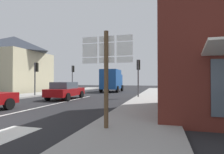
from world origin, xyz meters
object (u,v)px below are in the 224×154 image
object	(u,v)px
delivery_truck	(112,80)
traffic_light_near_left	(36,71)
sedan_far	(65,90)
route_sign_post	(106,69)
traffic_light_near_right	(138,70)
traffic_light_far_left	(73,72)

from	to	relation	value
delivery_truck	traffic_light_near_left	xyz separation A→B (m)	(-5.32, -9.01, 0.85)
sedan_far	route_sign_post	xyz separation A→B (m)	(6.31, -8.56, 1.24)
route_sign_post	traffic_light_near_left	size ratio (longest dim) A/B	0.95
sedan_far	delivery_truck	world-z (taller)	delivery_truck
traffic_light_near_right	traffic_light_far_left	distance (m)	12.03
route_sign_post	traffic_light_near_right	size ratio (longest dim) A/B	0.92
sedan_far	traffic_light_near_left	size ratio (longest dim) A/B	1.26
sedan_far	traffic_light_far_left	distance (m)	10.31
route_sign_post	traffic_light_far_left	xyz separation A→B (m)	(-10.41, 17.82, 0.70)
traffic_light_near_right	traffic_light_near_left	size ratio (longest dim) A/B	1.03
route_sign_post	traffic_light_near_left	bearing A→B (deg)	136.06
sedan_far	route_sign_post	distance (m)	10.71
route_sign_post	traffic_light_far_left	world-z (taller)	traffic_light_far_left
sedan_far	traffic_light_far_left	size ratio (longest dim) A/B	1.16
sedan_far	traffic_light_near_left	bearing A→B (deg)	160.25
traffic_light_near_left	traffic_light_far_left	xyz separation A→B (m)	(0.00, 7.78, 0.21)
traffic_light_near_left	traffic_light_far_left	distance (m)	7.79
traffic_light_near_left	traffic_light_far_left	size ratio (longest dim) A/B	0.92
sedan_far	traffic_light_near_left	world-z (taller)	traffic_light_near_left
delivery_truck	traffic_light_near_right	world-z (taller)	traffic_light_near_right
traffic_light_near_left	sedan_far	bearing A→B (deg)	-19.75
delivery_truck	route_sign_post	distance (m)	19.72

